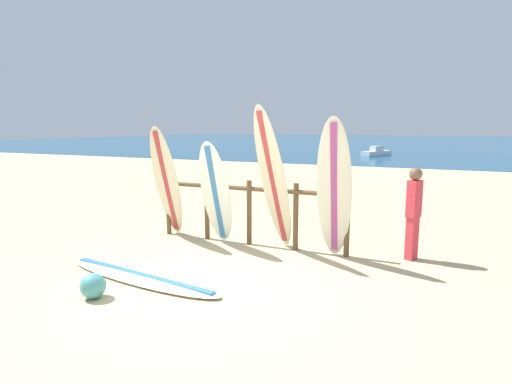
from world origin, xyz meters
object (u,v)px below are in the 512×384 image
at_px(surfboard_leaning_left, 216,194).
at_px(beachgoer_standing, 414,210).
at_px(surfboard_leaning_far_left, 167,183).
at_px(surfboard_lying_on_sand, 141,276).
at_px(surfboard_rack, 249,205).
at_px(surfboard_leaning_center_left, 273,180).
at_px(small_boat_offshore, 377,152).
at_px(beach_ball, 93,286).
at_px(surfboard_leaning_center, 334,189).

bearing_deg(surfboard_leaning_left, beachgoer_standing, 10.57).
bearing_deg(beachgoer_standing, surfboard_leaning_left, -169.43).
bearing_deg(surfboard_leaning_left, surfboard_leaning_far_left, 176.55).
bearing_deg(surfboard_leaning_left, surfboard_lying_on_sand, -94.89).
height_order(surfboard_rack, surfboard_leaning_far_left, surfboard_leaning_far_left).
xyz_separation_m(surfboard_leaning_left, surfboard_lying_on_sand, (-0.16, -1.88, -0.91)).
distance_m(surfboard_leaning_center_left, small_boat_offshore, 24.92).
height_order(surfboard_rack, beachgoer_standing, beachgoer_standing).
xyz_separation_m(surfboard_leaning_left, beachgoer_standing, (3.25, 0.61, -0.13)).
relative_size(surfboard_leaning_far_left, surfboard_leaning_left, 1.13).
bearing_deg(surfboard_leaning_far_left, surfboard_lying_on_sand, -64.29).
xyz_separation_m(surfboard_rack, surfboard_leaning_left, (-0.50, -0.33, 0.22)).
bearing_deg(surfboard_rack, beach_ball, -104.11).
bearing_deg(small_boat_offshore, beach_ball, -88.86).
relative_size(surfboard_leaning_center_left, beach_ball, 7.80).
distance_m(surfboard_leaning_left, beach_ball, 2.78).
xyz_separation_m(surfboard_leaning_far_left, surfboard_lying_on_sand, (0.94, -1.95, -1.04)).
distance_m(surfboard_rack, surfboard_lying_on_sand, 2.41).
height_order(surfboard_leaning_left, surfboard_leaning_center, surfboard_leaning_center).
height_order(surfboard_lying_on_sand, beach_ball, beach_ball).
relative_size(surfboard_lying_on_sand, beachgoer_standing, 1.92).
bearing_deg(beachgoer_standing, small_boat_offshore, 99.48).
relative_size(surfboard_leaning_far_left, surfboard_lying_on_sand, 0.75).
bearing_deg(surfboard_leaning_left, surfboard_leaning_center_left, 2.80).
bearing_deg(surfboard_rack, surfboard_leaning_left, -146.50).
relative_size(surfboard_leaning_center_left, surfboard_leaning_center, 1.08).
height_order(surfboard_leaning_center, small_boat_offshore, surfboard_leaning_center).
relative_size(surfboard_rack, beachgoer_standing, 2.44).
relative_size(surfboard_leaning_far_left, small_boat_offshore, 0.72).
height_order(surfboard_leaning_far_left, beach_ball, surfboard_leaning_far_left).
bearing_deg(beachgoer_standing, surfboard_leaning_far_left, -172.92).
distance_m(surfboard_leaning_left, surfboard_lying_on_sand, 2.10).
relative_size(surfboard_rack, small_boat_offshore, 1.22).
bearing_deg(surfboard_rack, surfboard_lying_on_sand, -106.54).
bearing_deg(surfboard_lying_on_sand, surfboard_leaning_center_left, 57.46).
relative_size(surfboard_leaning_center_left, beachgoer_standing, 1.66).
distance_m(surfboard_rack, beach_ball, 3.13).
bearing_deg(surfboard_leaning_left, small_boat_offshore, 91.84).
bearing_deg(surfboard_lying_on_sand, beachgoer_standing, 36.09).
bearing_deg(beach_ball, surfboard_leaning_center_left, 63.89).
relative_size(surfboard_lying_on_sand, small_boat_offshore, 0.96).
distance_m(surfboard_leaning_far_left, surfboard_leaning_left, 1.11).
xyz_separation_m(surfboard_leaning_far_left, surfboard_leaning_left, (1.10, -0.07, -0.13)).
xyz_separation_m(surfboard_leaning_left, small_boat_offshore, (-0.80, 24.88, -0.69)).
bearing_deg(small_boat_offshore, surfboard_rack, -86.98).
relative_size(surfboard_leaning_far_left, surfboard_leaning_center_left, 0.87).
bearing_deg(surfboard_rack, surfboard_leaning_center_left, -25.49).
bearing_deg(surfboard_leaning_left, surfboard_rack, 33.50).
bearing_deg(surfboard_leaning_far_left, surfboard_leaning_center, 0.09).
height_order(surfboard_leaning_center_left, small_boat_offshore, surfboard_leaning_center_left).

